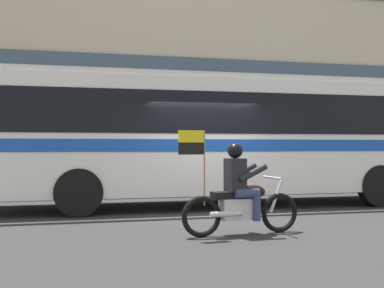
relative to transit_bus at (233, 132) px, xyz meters
The scene contains 6 objects.
ground_plane 2.48m from the transit_bus, 132.12° to the right, with size 60.00×60.00×0.00m, color #2B2B2D.
sidewalk_curb 4.44m from the transit_bus, 105.45° to the left, with size 28.00×3.80×0.15m, color gray.
lane_center_stripe 2.81m from the transit_bus, 121.04° to the right, with size 26.60×0.14×0.01m, color silver.
office_building_facade 7.48m from the transit_bus, 99.89° to the left, with size 28.00×0.89×11.86m.
transit_bus is the anchor object (origin of this frame).
motorcycle_with_rider 4.32m from the transit_bus, 106.82° to the right, with size 2.19×0.64×1.78m.
Camera 1 is at (-2.83, -10.46, 1.52)m, focal length 44.57 mm.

